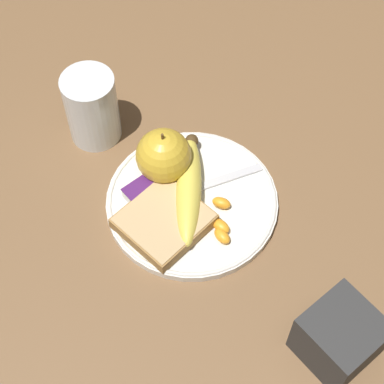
{
  "coord_description": "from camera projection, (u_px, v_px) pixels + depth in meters",
  "views": [
    {
      "loc": [
        0.31,
        0.37,
        0.77
      ],
      "look_at": [
        0.0,
        0.0,
        0.03
      ],
      "focal_mm": 60.0,
      "sensor_mm": 36.0,
      "label": 1
    }
  ],
  "objects": [
    {
      "name": "orange_segment_1",
      "position": [
        219.0,
        227.0,
        0.86
      ],
      "size": [
        0.02,
        0.03,
        0.02
      ],
      "color": "orange",
      "rests_on": "plate"
    },
    {
      "name": "orange_segment_0",
      "position": [
        188.0,
        205.0,
        0.88
      ],
      "size": [
        0.02,
        0.03,
        0.02
      ],
      "color": "orange",
      "rests_on": "plate"
    },
    {
      "name": "orange_segment_3",
      "position": [
        222.0,
        236.0,
        0.85
      ],
      "size": [
        0.02,
        0.03,
        0.01
      ],
      "color": "orange",
      "rests_on": "plate"
    },
    {
      "name": "ground_plane",
      "position": [
        192.0,
        204.0,
        0.9
      ],
      "size": [
        3.0,
        3.0,
        0.0
      ],
      "primitive_type": "plane",
      "color": "brown"
    },
    {
      "name": "condiment_caddy",
      "position": [
        339.0,
        337.0,
        0.76
      ],
      "size": [
        0.08,
        0.08,
        0.08
      ],
      "color": "#2D2D2D",
      "rests_on": "ground_plane"
    },
    {
      "name": "jam_packet",
      "position": [
        142.0,
        193.0,
        0.89
      ],
      "size": [
        0.04,
        0.04,
        0.02
      ],
      "color": "white",
      "rests_on": "plate"
    },
    {
      "name": "fork",
      "position": [
        186.0,
        192.0,
        0.9
      ],
      "size": [
        0.19,
        0.08,
        0.0
      ],
      "rotation": [
        0.0,
        0.0,
        12.25
      ],
      "color": "silver",
      "rests_on": "plate"
    },
    {
      "name": "orange_segment_2",
      "position": [
        221.0,
        203.0,
        0.88
      ],
      "size": [
        0.03,
        0.03,
        0.01
      ],
      "color": "orange",
      "rests_on": "plate"
    },
    {
      "name": "banana",
      "position": [
        190.0,
        187.0,
        0.88
      ],
      "size": [
        0.14,
        0.16,
        0.04
      ],
      "color": "#E0CC4C",
      "rests_on": "plate"
    },
    {
      "name": "apple",
      "position": [
        162.0,
        157.0,
        0.89
      ],
      "size": [
        0.08,
        0.08,
        0.09
      ],
      "color": "gold",
      "rests_on": "plate"
    },
    {
      "name": "plate",
      "position": [
        192.0,
        201.0,
        0.9
      ],
      "size": [
        0.24,
        0.24,
        0.01
      ],
      "color": "silver",
      "rests_on": "ground_plane"
    },
    {
      "name": "juice_glass",
      "position": [
        92.0,
        109.0,
        0.93
      ],
      "size": [
        0.08,
        0.08,
        0.11
      ],
      "color": "silver",
      "rests_on": "ground_plane"
    },
    {
      "name": "bread_slice",
      "position": [
        164.0,
        221.0,
        0.86
      ],
      "size": [
        0.12,
        0.11,
        0.02
      ],
      "color": "olive",
      "rests_on": "plate"
    },
    {
      "name": "orange_segment_4",
      "position": [
        199.0,
        223.0,
        0.86
      ],
      "size": [
        0.02,
        0.03,
        0.01
      ],
      "color": "orange",
      "rests_on": "plate"
    }
  ]
}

